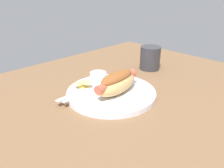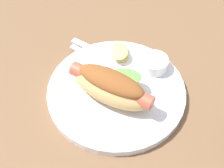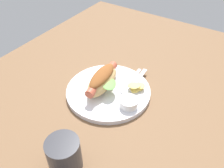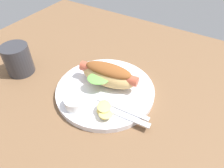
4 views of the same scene
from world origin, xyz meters
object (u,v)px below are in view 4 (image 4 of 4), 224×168
fork (123,109)px  knife (125,116)px  plate (105,90)px  drinking_cup (18,60)px  hot_dog (109,74)px  chips_pile (104,111)px  sauce_ramekin (75,102)px

fork → knife: 2.20cm
plate → drinking_cup: bearing=-167.8°
hot_dog → chips_pile: size_ratio=2.70×
hot_dog → drinking_cup: 28.46cm
sauce_ramekin → chips_pile: (7.74, 1.55, -0.17)cm
chips_pile → fork: bearing=48.9°
sauce_ramekin → hot_dog: bearing=77.4°
hot_dog → chips_pile: (5.15, -10.05, -2.28)cm
fork → chips_pile: size_ratio=2.29×
plate → sauce_ramekin: (-2.89, -9.25, 2.09)cm
drinking_cup → plate: bearing=12.2°
sauce_ramekin → fork: sauce_ramekin is taller
sauce_ramekin → knife: size_ratio=0.43×
plate → hot_dog: bearing=97.3°
sauce_ramekin → chips_pile: 7.90cm
hot_dog → knife: 13.05cm
hot_dog → fork: hot_dog is taller
plate → drinking_cup: 28.40cm
knife → drinking_cup: (-36.92, -0.18, 2.80)cm
plate → fork: 9.06cm
plate → drinking_cup: size_ratio=2.99×
sauce_ramekin → knife: 12.83cm
plate → fork: (8.05, -4.03, 1.00)cm
plate → knife: 11.08cm
hot_dog → knife: size_ratio=1.31×
fork → chips_pile: (-3.20, -3.67, 0.91)cm
plate → hot_dog: hot_dog is taller
knife → drinking_cup: drinking_cup is taller
chips_pile → drinking_cup: (-32.37, 1.76, 1.86)cm
knife → drinking_cup: 37.03cm
chips_pile → hot_dog: bearing=117.1°
knife → chips_pile: chips_pile is taller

